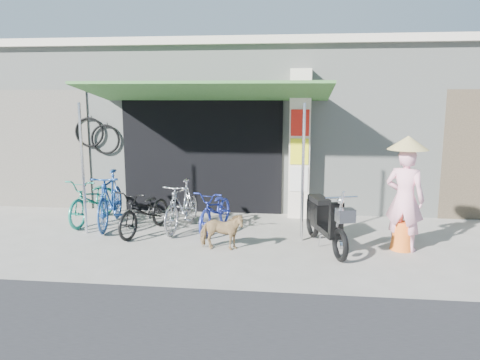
# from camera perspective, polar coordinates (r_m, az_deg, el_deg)

# --- Properties ---
(ground) EXTENTS (80.00, 80.00, 0.00)m
(ground) POSITION_cam_1_polar(r_m,az_deg,el_deg) (7.56, 0.64, -8.85)
(ground) COLOR gray
(ground) RESTS_ON ground
(bicycle_shop) EXTENTS (12.30, 5.30, 3.66)m
(bicycle_shop) POSITION_cam_1_polar(r_m,az_deg,el_deg) (12.24, 3.15, 7.22)
(bicycle_shop) COLOR #9CA29A
(bicycle_shop) RESTS_ON ground
(shop_pillar) EXTENTS (0.42, 0.44, 3.00)m
(shop_pillar) POSITION_cam_1_polar(r_m,az_deg,el_deg) (9.61, 7.26, 4.32)
(shop_pillar) COLOR silver
(shop_pillar) RESTS_ON ground
(awning) EXTENTS (4.60, 1.88, 2.72)m
(awning) POSITION_cam_1_polar(r_m,az_deg,el_deg) (8.89, -4.11, 10.46)
(awning) COLOR #34672E
(awning) RESTS_ON ground
(neighbour_left) EXTENTS (2.60, 0.06, 2.60)m
(neighbour_left) POSITION_cam_1_polar(r_m,az_deg,el_deg) (11.33, -23.90, 3.41)
(neighbour_left) COLOR #6B665B
(neighbour_left) RESTS_ON ground
(bike_teal) EXTENTS (0.76, 1.76, 0.90)m
(bike_teal) POSITION_cam_1_polar(r_m,az_deg,el_deg) (9.70, -17.43, -2.29)
(bike_teal) COLOR #1B7D66
(bike_teal) RESTS_ON ground
(bike_blue) EXTENTS (0.73, 1.82, 1.06)m
(bike_blue) POSITION_cam_1_polar(r_m,az_deg,el_deg) (9.25, -15.55, -2.28)
(bike_blue) COLOR #1F468E
(bike_blue) RESTS_ON ground
(bike_black) EXTENTS (0.94, 1.66, 0.82)m
(bike_black) POSITION_cam_1_polar(r_m,az_deg,el_deg) (8.68, -11.47, -3.72)
(bike_black) COLOR black
(bike_black) RESTS_ON ground
(bike_silver) EXTENTS (0.69, 1.60, 0.93)m
(bike_silver) POSITION_cam_1_polar(r_m,az_deg,el_deg) (8.76, -7.11, -3.10)
(bike_silver) COLOR #B1B1B6
(bike_silver) RESTS_ON ground
(bike_navy) EXTENTS (0.80, 1.57, 0.79)m
(bike_navy) POSITION_cam_1_polar(r_m,az_deg,el_deg) (8.68, -2.97, -3.64)
(bike_navy) COLOR #212F97
(bike_navy) RESTS_ON ground
(street_dog) EXTENTS (0.74, 0.34, 0.62)m
(street_dog) POSITION_cam_1_polar(r_m,az_deg,el_deg) (7.62, -2.28, -6.28)
(street_dog) COLOR tan
(street_dog) RESTS_ON ground
(moped) EXTENTS (0.72, 1.73, 1.00)m
(moped) POSITION_cam_1_polar(r_m,az_deg,el_deg) (7.81, 10.29, -4.91)
(moped) COLOR black
(moped) RESTS_ON ground
(nun) EXTENTS (0.73, 0.64, 1.86)m
(nun) POSITION_cam_1_polar(r_m,az_deg,el_deg) (7.93, 19.46, -1.72)
(nun) COLOR #FFABC1
(nun) RESTS_ON ground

